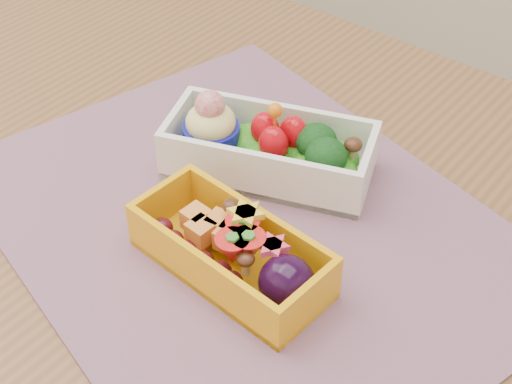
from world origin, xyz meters
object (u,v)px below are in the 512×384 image
Objects in this scene: table at (223,312)px; placemat at (246,223)px; bento_yellow at (234,251)px; bento_white at (268,149)px.

placemat is (0.01, 0.03, 0.10)m from table.
placemat reaches higher than table.
table is 6.80× the size of bento_yellow.
table is 0.13m from bento_yellow.
bento_white is at bearing 103.58° from table.
placemat is 2.81× the size of bento_yellow.
table is 0.10m from placemat.
bento_yellow is (0.04, -0.02, 0.13)m from table.
table is 0.16m from bento_white.
bento_white reaches higher than bento_yellow.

